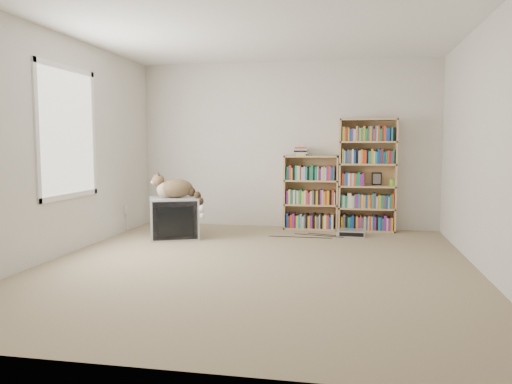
% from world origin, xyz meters
% --- Properties ---
extents(floor, '(4.50, 5.00, 0.01)m').
position_xyz_m(floor, '(0.00, 0.00, 0.00)').
color(floor, tan).
rests_on(floor, ground).
extents(wall_back, '(4.50, 0.02, 2.50)m').
position_xyz_m(wall_back, '(0.00, 2.50, 1.25)').
color(wall_back, beige).
rests_on(wall_back, floor).
extents(wall_front, '(4.50, 0.02, 2.50)m').
position_xyz_m(wall_front, '(0.00, -2.50, 1.25)').
color(wall_front, beige).
rests_on(wall_front, floor).
extents(wall_left, '(0.02, 5.00, 2.50)m').
position_xyz_m(wall_left, '(-2.25, 0.00, 1.25)').
color(wall_left, beige).
rests_on(wall_left, floor).
extents(wall_right, '(0.02, 5.00, 2.50)m').
position_xyz_m(wall_right, '(2.25, 0.00, 1.25)').
color(wall_right, beige).
rests_on(wall_right, floor).
extents(ceiling, '(4.50, 5.00, 0.02)m').
position_xyz_m(ceiling, '(0.00, 0.00, 2.50)').
color(ceiling, white).
rests_on(ceiling, wall_back).
extents(window, '(0.02, 1.22, 1.52)m').
position_xyz_m(window, '(-2.24, 0.20, 1.40)').
color(window, white).
rests_on(window, wall_left).
extents(crt_tv, '(0.80, 0.77, 0.55)m').
position_xyz_m(crt_tv, '(-1.38, 1.30, 0.27)').
color(crt_tv, '#A1A1A4').
rests_on(crt_tv, floor).
extents(cat, '(0.78, 0.48, 0.57)m').
position_xyz_m(cat, '(-1.29, 1.28, 0.64)').
color(cat, '#392A17').
rests_on(cat, crt_tv).
extents(bookcase_tall, '(0.81, 0.30, 1.63)m').
position_xyz_m(bookcase_tall, '(1.20, 2.36, 0.78)').
color(bookcase_tall, '#AD7F56').
rests_on(bookcase_tall, floor).
extents(bookcase_short, '(0.80, 0.30, 1.10)m').
position_xyz_m(bookcase_short, '(0.39, 2.36, 0.50)').
color(bookcase_short, '#AD7F56').
rests_on(bookcase_short, floor).
extents(book_stack, '(0.18, 0.24, 0.13)m').
position_xyz_m(book_stack, '(0.24, 2.32, 1.16)').
color(book_stack, red).
rests_on(book_stack, bookcase_short).
extents(green_mug, '(0.09, 0.09, 0.10)m').
position_xyz_m(green_mug, '(1.56, 2.34, 0.71)').
color(green_mug, '#6BB433').
rests_on(green_mug, bookcase_tall).
extents(framed_print, '(0.14, 0.05, 0.19)m').
position_xyz_m(framed_print, '(1.34, 2.44, 0.76)').
color(framed_print, black).
rests_on(framed_print, bookcase_tall).
extents(dvd_player, '(0.39, 0.29, 0.09)m').
position_xyz_m(dvd_player, '(0.98, 1.88, 0.04)').
color(dvd_player, '#BCBDC2').
rests_on(dvd_player, floor).
extents(wall_outlet, '(0.01, 0.08, 0.13)m').
position_xyz_m(wall_outlet, '(-2.24, 1.65, 0.32)').
color(wall_outlet, silver).
rests_on(wall_outlet, wall_left).
extents(floor_cables, '(1.20, 0.70, 0.01)m').
position_xyz_m(floor_cables, '(0.19, 1.72, 0.00)').
color(floor_cables, black).
rests_on(floor_cables, floor).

